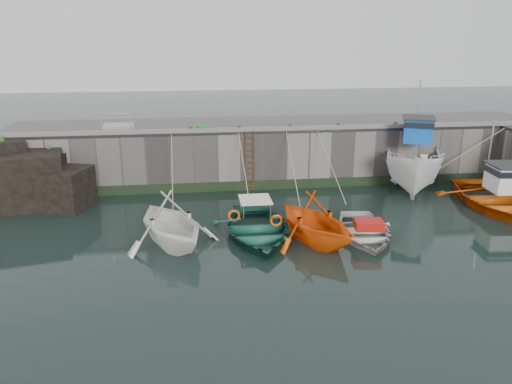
{
  "coord_description": "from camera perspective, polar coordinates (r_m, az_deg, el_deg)",
  "views": [
    {
      "loc": [
        -4.9,
        -15.36,
        7.98
      ],
      "look_at": [
        -2.18,
        5.82,
        1.2
      ],
      "focal_mm": 35.0,
      "sensor_mm": 36.0,
      "label": 1
    }
  ],
  "objects": [
    {
      "name": "boat_near_blacktrim_rope",
      "position": [
        24.8,
        3.94,
        -1.2
      ],
      "size": [
        0.04,
        5.37,
        3.1
      ],
      "primitive_type": null,
      "color": "tan",
      "rests_on": "ground"
    },
    {
      "name": "bollard_d",
      "position": [
        27.15,
        9.36,
        7.45
      ],
      "size": [
        0.18,
        0.18,
        0.28
      ],
      "primitive_type": "cylinder",
      "color": "#3F1E0F",
      "rests_on": "road_back"
    },
    {
      "name": "boat_near_navy_rope",
      "position": [
        25.44,
        8.75,
        -0.89
      ],
      "size": [
        0.04,
        5.13,
        3.1
      ],
      "primitive_type": null,
      "color": "tan",
      "rests_on": "ground"
    },
    {
      "name": "boat_far_white",
      "position": [
        28.26,
        17.58,
        3.0
      ],
      "size": [
        5.59,
        8.26,
        5.99
      ],
      "rotation": [
        0.0,
        0.0,
        -0.38
      ],
      "color": "white",
      "rests_on": "ground"
    },
    {
      "name": "quay_back",
      "position": [
        29.03,
        2.61,
        4.69
      ],
      "size": [
        30.0,
        5.0,
        3.0
      ],
      "primitive_type": "cube",
      "color": "slate",
      "rests_on": "ground"
    },
    {
      "name": "boat_near_navy",
      "position": [
        21.24,
        12.18,
        -4.88
      ],
      "size": [
        3.77,
        4.86,
        0.93
      ],
      "primitive_type": "imported",
      "rotation": [
        0.0,
        0.0,
        -0.14
      ],
      "color": "silver",
      "rests_on": "ground"
    },
    {
      "name": "boat_far_orange",
      "position": [
        26.66,
        25.78,
        -0.65
      ],
      "size": [
        5.18,
        6.86,
        4.34
      ],
      "rotation": [
        0.0,
        0.0,
        -0.09
      ],
      "color": "#E0570B",
      "rests_on": "ground"
    },
    {
      "name": "kerb_back",
      "position": [
        26.41,
        3.54,
        7.28
      ],
      "size": [
        30.0,
        0.3,
        0.2
      ],
      "primitive_type": "cube",
      "color": "slate",
      "rests_on": "road_back"
    },
    {
      "name": "boat_near_white_rope",
      "position": [
        24.59,
        -9.26,
        -1.57
      ],
      "size": [
        0.04,
        4.99,
        3.1
      ],
      "primitive_type": null,
      "color": "tan",
      "rests_on": "ground"
    },
    {
      "name": "fish_crate",
      "position": [
        26.24,
        -6.0,
        7.24
      ],
      "size": [
        0.72,
        0.59,
        0.28
      ],
      "primitive_type": "cube",
      "rotation": [
        0.0,
        0.0,
        0.28
      ],
      "color": "#167E1F",
      "rests_on": "road_back"
    },
    {
      "name": "boat_near_blacktrim",
      "position": [
        20.38,
        6.57,
        -5.56
      ],
      "size": [
        5.29,
        5.62,
        2.36
      ],
      "primitive_type": "imported",
      "rotation": [
        0.0,
        0.0,
        0.39
      ],
      "color": "#FB5C0D",
      "rests_on": "ground"
    },
    {
      "name": "ground",
      "position": [
        17.99,
        9.41,
        -8.98
      ],
      "size": [
        120.0,
        120.0,
        0.0
      ],
      "primitive_type": "plane",
      "color": "black",
      "rests_on": "ground"
    },
    {
      "name": "railing",
      "position": [
        27.28,
        -15.43,
        7.23
      ],
      "size": [
        1.6,
        1.05,
        1.0
      ],
      "color": "#A5A8AD",
      "rests_on": "road_back"
    },
    {
      "name": "bollard_b",
      "position": [
        26.15,
        -1.94,
        7.29
      ],
      "size": [
        0.18,
        0.18,
        0.28
      ],
      "primitive_type": "cylinder",
      "color": "#3F1E0F",
      "rests_on": "road_back"
    },
    {
      "name": "algae_back",
      "position": [
        26.93,
        3.49,
        0.89
      ],
      "size": [
        30.0,
        0.08,
        0.5
      ],
      "primitive_type": "cube",
      "color": "black",
      "rests_on": "ground"
    },
    {
      "name": "road_back",
      "position": [
        28.71,
        2.65,
        7.77
      ],
      "size": [
        30.0,
        5.0,
        0.16
      ],
      "primitive_type": "cube",
      "color": "black",
      "rests_on": "quay_back"
    },
    {
      "name": "boat_near_blue_rope",
      "position": [
        24.88,
        -1.23,
        -1.1
      ],
      "size": [
        0.04,
        4.65,
        3.1
      ],
      "primitive_type": null,
      "color": "tan",
      "rests_on": "ground"
    },
    {
      "name": "rock_outcrop",
      "position": [
        26.62,
        -24.57,
        1.36
      ],
      "size": [
        5.85,
        4.24,
        3.41
      ],
      "color": "black",
      "rests_on": "ground"
    },
    {
      "name": "boat_near_white",
      "position": [
        20.27,
        -9.62,
        -5.85
      ],
      "size": [
        5.57,
        5.89,
        2.45
      ],
      "primitive_type": "imported",
      "rotation": [
        0.0,
        0.0,
        0.43
      ],
      "color": "white",
      "rests_on": "ground"
    },
    {
      "name": "ladder",
      "position": [
        26.23,
        -0.74,
        3.51
      ],
      "size": [
        0.51,
        0.08,
        3.2
      ],
      "color": "#3F1E0F",
      "rests_on": "ground"
    },
    {
      "name": "bollard_a",
      "position": [
        26.04,
        -7.46,
        7.11
      ],
      "size": [
        0.18,
        0.18,
        0.28
      ],
      "primitive_type": "cylinder",
      "color": "#3F1E0F",
      "rests_on": "road_back"
    },
    {
      "name": "bollard_c",
      "position": [
        26.53,
        3.92,
        7.41
      ],
      "size": [
        0.18,
        0.18,
        0.28
      ],
      "primitive_type": "cylinder",
      "color": "#3F1E0F",
      "rests_on": "road_back"
    },
    {
      "name": "bollard_e",
      "position": [
        28.23,
        15.66,
        7.42
      ],
      "size": [
        0.18,
        0.18,
        0.28
      ],
      "primitive_type": "cylinder",
      "color": "#3F1E0F",
      "rests_on": "road_back"
    },
    {
      "name": "boat_near_blue",
      "position": [
        20.76,
        0.08,
        -4.99
      ],
      "size": [
        3.9,
        5.46,
        1.13
      ],
      "primitive_type": "imported",
      "rotation": [
        0.0,
        0.0,
        0.0
      ],
      "color": "#17503F",
      "rests_on": "ground"
    }
  ]
}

